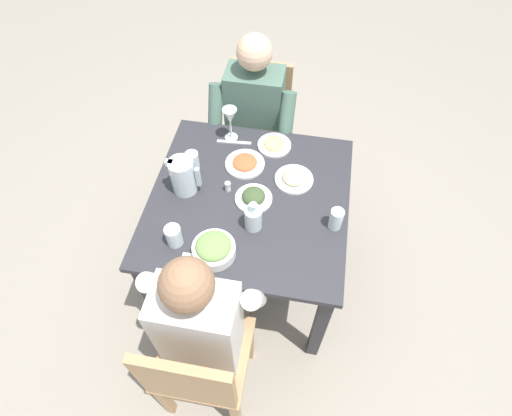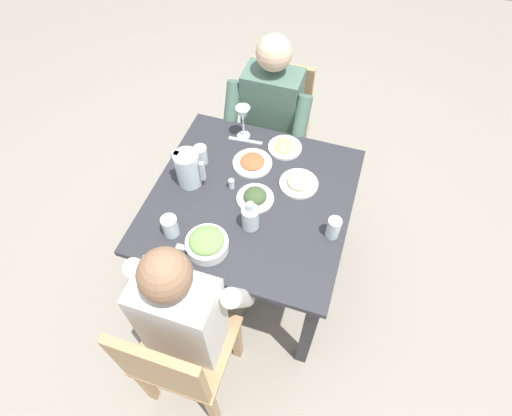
{
  "view_description": "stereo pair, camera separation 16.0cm",
  "coord_description": "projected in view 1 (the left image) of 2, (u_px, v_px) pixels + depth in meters",
  "views": [
    {
      "loc": [
        0.25,
        -1.21,
        2.34
      ],
      "look_at": [
        0.04,
        -0.06,
        0.74
      ],
      "focal_mm": 29.26,
      "sensor_mm": 36.0,
      "label": 1
    },
    {
      "loc": [
        0.41,
        -1.17,
        2.34
      ],
      "look_at": [
        0.04,
        -0.06,
        0.74
      ],
      "focal_mm": 29.26,
      "sensor_mm": 36.0,
      "label": 2
    }
  ],
  "objects": [
    {
      "name": "ground_plane",
      "position": [
        251.0,
        270.0,
        2.62
      ],
      "size": [
        8.0,
        8.0,
        0.0
      ],
      "primitive_type": "plane",
      "color": "gray"
    },
    {
      "name": "dining_table",
      "position": [
        249.0,
        212.0,
        2.11
      ],
      "size": [
        0.96,
        0.96,
        0.74
      ],
      "color": "#2D2D33",
      "rests_on": "ground_plane"
    },
    {
      "name": "chair_near",
      "position": [
        198.0,
        370.0,
        1.76
      ],
      "size": [
        0.4,
        0.4,
        0.9
      ],
      "color": "tan",
      "rests_on": "ground_plane"
    },
    {
      "name": "chair_far",
      "position": [
        258.0,
        124.0,
        2.66
      ],
      "size": [
        0.4,
        0.4,
        0.9
      ],
      "color": "tan",
      "rests_on": "ground_plane"
    },
    {
      "name": "diner_near",
      "position": [
        207.0,
        311.0,
        1.76
      ],
      "size": [
        0.48,
        0.53,
        1.19
      ],
      "color": "silver",
      "rests_on": "ground_plane"
    },
    {
      "name": "diner_far",
      "position": [
        252.0,
        129.0,
        2.42
      ],
      "size": [
        0.48,
        0.53,
        1.19
      ],
      "color": "#4C6B5B",
      "rests_on": "ground_plane"
    },
    {
      "name": "water_pitcher",
      "position": [
        183.0,
        177.0,
        1.97
      ],
      "size": [
        0.16,
        0.12,
        0.19
      ],
      "color": "silver",
      "rests_on": "dining_table"
    },
    {
      "name": "salad_bowl",
      "position": [
        214.0,
        248.0,
        1.8
      ],
      "size": [
        0.19,
        0.19,
        0.09
      ],
      "color": "white",
      "rests_on": "dining_table"
    },
    {
      "name": "plate_rice_curry",
      "position": [
        245.0,
        163.0,
        2.13
      ],
      "size": [
        0.2,
        0.2,
        0.04
      ],
      "color": "white",
      "rests_on": "dining_table"
    },
    {
      "name": "plate_beans",
      "position": [
        294.0,
        178.0,
        2.07
      ],
      "size": [
        0.19,
        0.19,
        0.05
      ],
      "color": "white",
      "rests_on": "dining_table"
    },
    {
      "name": "plate_fries",
      "position": [
        274.0,
        144.0,
        2.21
      ],
      "size": [
        0.18,
        0.18,
        0.04
      ],
      "color": "white",
      "rests_on": "dining_table"
    },
    {
      "name": "plate_dolmas",
      "position": [
        254.0,
        197.0,
        2.0
      ],
      "size": [
        0.18,
        0.18,
        0.06
      ],
      "color": "white",
      "rests_on": "dining_table"
    },
    {
      "name": "water_glass_near_right",
      "position": [
        192.0,
        161.0,
        2.1
      ],
      "size": [
        0.07,
        0.07,
        0.1
      ],
      "primitive_type": "cylinder",
      "color": "silver",
      "rests_on": "dining_table"
    },
    {
      "name": "water_glass_far_right",
      "position": [
        336.0,
        219.0,
        1.88
      ],
      "size": [
        0.06,
        0.06,
        0.11
      ],
      "primitive_type": "cylinder",
      "color": "silver",
      "rests_on": "dining_table"
    },
    {
      "name": "water_glass_center",
      "position": [
        174.0,
        236.0,
        1.83
      ],
      "size": [
        0.07,
        0.07,
        0.11
      ],
      "primitive_type": "cylinder",
      "color": "silver",
      "rests_on": "dining_table"
    },
    {
      "name": "wine_glass",
      "position": [
        230.0,
        118.0,
        2.15
      ],
      "size": [
        0.08,
        0.08,
        0.2
      ],
      "color": "silver",
      "rests_on": "dining_table"
    },
    {
      "name": "oil_carafe",
      "position": [
        253.0,
        219.0,
        1.88
      ],
      "size": [
        0.08,
        0.08,
        0.16
      ],
      "color": "silver",
      "rests_on": "dining_table"
    },
    {
      "name": "salt_shaker",
      "position": [
        228.0,
        187.0,
        2.03
      ],
      "size": [
        0.03,
        0.03,
        0.05
      ],
      "color": "white",
      "rests_on": "dining_table"
    },
    {
      "name": "fork_near",
      "position": [
        201.0,
        257.0,
        1.82
      ],
      "size": [
        0.17,
        0.03,
        0.01
      ],
      "primitive_type": "cube",
      "rotation": [
        0.0,
        0.0,
        0.04
      ],
      "color": "silver",
      "rests_on": "dining_table"
    },
    {
      "name": "knife_near",
      "position": [
        234.0,
        142.0,
        2.24
      ],
      "size": [
        0.19,
        0.03,
        0.01
      ],
      "primitive_type": "cube",
      "rotation": [
        0.0,
        0.0,
        0.08
      ],
      "color": "silver",
      "rests_on": "dining_table"
    }
  ]
}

